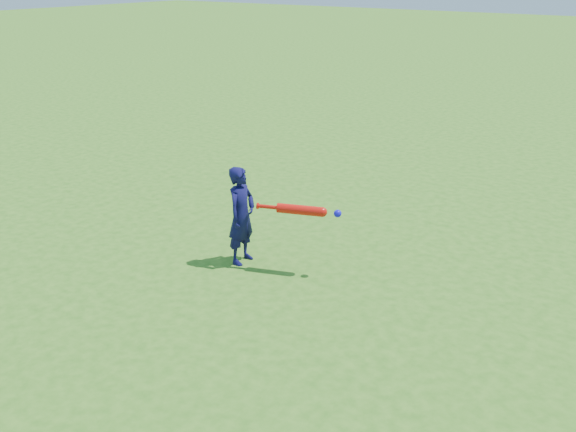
# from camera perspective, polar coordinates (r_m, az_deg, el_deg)

# --- Properties ---
(ground) EXTENTS (80.00, 80.00, 0.00)m
(ground) POSITION_cam_1_polar(r_m,az_deg,el_deg) (6.78, -5.92, -4.43)
(ground) COLOR #316B19
(ground) RESTS_ON ground
(child) EXTENTS (0.28, 0.40, 1.04)m
(child) POSITION_cam_1_polar(r_m,az_deg,el_deg) (6.66, -4.15, 0.05)
(child) COLOR #0F0D40
(child) RESTS_ON ground
(bat_swing) EXTENTS (0.83, 0.36, 0.10)m
(bat_swing) POSITION_cam_1_polar(r_m,az_deg,el_deg) (6.38, 1.40, 0.51)
(bat_swing) COLOR red
(bat_swing) RESTS_ON ground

